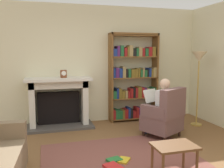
% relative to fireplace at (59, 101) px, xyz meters
% --- Properties ---
extents(ground, '(14.00, 14.00, 0.00)m').
position_rel_fireplace_xyz_m(ground, '(0.81, -2.30, -0.58)').
color(ground, brown).
extents(back_wall, '(5.60, 0.10, 2.70)m').
position_rel_fireplace_xyz_m(back_wall, '(0.81, 0.25, 0.77)').
color(back_wall, beige).
rests_on(back_wall, ground).
extents(area_rug, '(2.40, 1.80, 0.01)m').
position_rel_fireplace_xyz_m(area_rug, '(0.81, -2.00, -0.57)').
color(area_rug, brown).
rests_on(area_rug, ground).
extents(fireplace, '(1.43, 0.64, 1.09)m').
position_rel_fireplace_xyz_m(fireplace, '(0.00, 0.00, 0.00)').
color(fireplace, '#4C4742').
rests_on(fireplace, ground).
extents(mantel_clock, '(0.14, 0.14, 0.16)m').
position_rel_fireplace_xyz_m(mantel_clock, '(0.11, -0.10, 0.59)').
color(mantel_clock, brown).
rests_on(mantel_clock, fireplace).
extents(bookshelf, '(1.16, 0.32, 2.07)m').
position_rel_fireplace_xyz_m(bookshelf, '(1.76, 0.03, 0.42)').
color(bookshelf, brown).
rests_on(bookshelf, ground).
extents(armchair_reading, '(0.86, 0.85, 0.97)m').
position_rel_fireplace_xyz_m(armchair_reading, '(1.91, -1.28, -0.15)').
color(armchair_reading, '#331E14').
rests_on(armchair_reading, ground).
extents(seated_reader, '(0.53, 0.60, 1.14)m').
position_rel_fireplace_xyz_m(seated_reader, '(1.85, -1.18, 0.04)').
color(seated_reader, silver).
rests_on(seated_reader, ground).
extents(side_table, '(0.56, 0.39, 0.44)m').
position_rel_fireplace_xyz_m(side_table, '(1.30, -2.70, -0.20)').
color(side_table, brown).
rests_on(side_table, ground).
extents(scattered_books, '(0.48, 0.48, 0.04)m').
position_rel_fireplace_xyz_m(scattered_books, '(0.66, -2.17, -0.55)').
color(scattered_books, '#267233').
rests_on(scattered_books, area_rug).
extents(floor_lamp, '(0.32, 0.32, 1.65)m').
position_rel_fireplace_xyz_m(floor_lamp, '(2.98, -0.76, 0.82)').
color(floor_lamp, '#B7933F').
rests_on(floor_lamp, ground).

